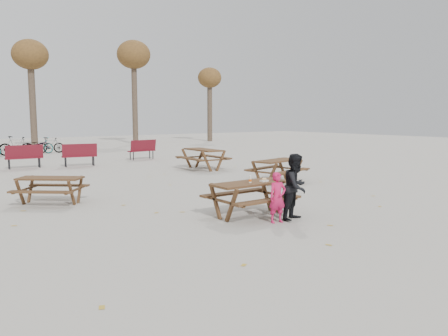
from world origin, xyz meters
TOP-DOWN VIEW (x-y plane):
  - ground at (0.00, 0.00)m, footprint 80.00×80.00m
  - main_picnic_table at (0.00, 0.00)m, footprint 1.80×1.45m
  - food_tray at (0.31, -0.12)m, footprint 0.18×0.11m
  - bread_roll at (0.31, -0.12)m, footprint 0.14×0.06m
  - soda_bottle at (-0.07, -0.08)m, footprint 0.07×0.07m
  - child at (0.06, -0.83)m, footprint 0.44×0.34m
  - adult at (0.58, -0.86)m, footprint 0.84×0.75m
  - picnic_table_east at (3.92, 3.29)m, footprint 2.09×1.82m
  - picnic_table_north at (-3.28, 4.11)m, footprint 2.06×2.01m
  - picnic_table_far at (3.94, 7.87)m, footprint 1.69×2.06m
  - park_bench_row at (-0.81, 12.40)m, footprint 10.26×2.72m
  - tree_row at (0.90, 25.15)m, footprint 32.17×3.52m
  - fallen_leaves at (0.50, 2.50)m, footprint 11.00×11.00m

SIDE VIEW (x-z plane):
  - ground at x=0.00m, z-range 0.00..0.00m
  - fallen_leaves at x=0.50m, z-range 0.00..0.01m
  - picnic_table_north at x=-3.28m, z-range 0.00..0.69m
  - picnic_table_east at x=3.92m, z-range 0.00..0.78m
  - picnic_table_far at x=3.94m, z-range 0.00..0.86m
  - park_bench_row at x=-0.81m, z-range 0.00..1.03m
  - child at x=0.06m, z-range 0.00..1.08m
  - main_picnic_table at x=0.00m, z-range 0.20..0.97m
  - adult at x=0.58m, z-range 0.00..1.45m
  - food_tray at x=0.31m, z-range 0.78..0.81m
  - bread_roll at x=0.31m, z-range 0.81..0.86m
  - soda_bottle at x=-0.07m, z-range 0.76..0.93m
  - tree_row at x=0.90m, z-range 2.06..10.32m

